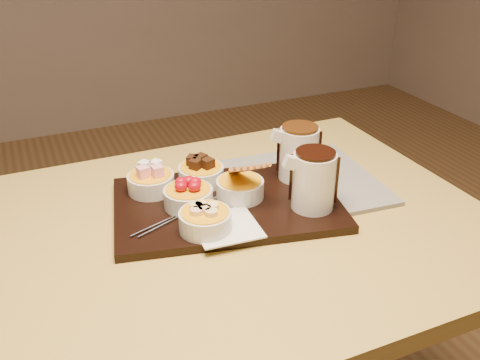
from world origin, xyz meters
name	(u,v)px	position (x,y,z in m)	size (l,w,h in m)	color
dining_table	(195,271)	(0.00, 0.00, 0.65)	(1.20, 0.80, 0.75)	gold
serving_board	(227,204)	(0.09, 0.05, 0.76)	(0.46, 0.30, 0.02)	black
napkin	(226,227)	(0.05, -0.04, 0.77)	(0.12, 0.12, 0.00)	white
bowl_marshmallows	(151,183)	(-0.04, 0.15, 0.79)	(0.10, 0.10, 0.04)	silver
bowl_cake	(201,175)	(0.07, 0.15, 0.79)	(0.10, 0.10, 0.04)	silver
bowl_strawberries	(188,198)	(0.01, 0.06, 0.79)	(0.10, 0.10, 0.04)	silver
bowl_biscotti	(240,189)	(0.12, 0.05, 0.79)	(0.10, 0.10, 0.04)	silver
bowl_bananas	(205,221)	(0.01, -0.03, 0.79)	(0.10, 0.10, 0.04)	silver
pitcher_dark_chocolate	(314,181)	(0.24, -0.04, 0.83)	(0.09, 0.09, 0.12)	silver
pitcher_milk_chocolate	(299,154)	(0.28, 0.08, 0.83)	(0.09, 0.09, 0.12)	silver
fondue_skewers	(185,211)	(0.00, 0.04, 0.77)	(0.26, 0.03, 0.01)	silver
newspaper	(287,185)	(0.25, 0.08, 0.76)	(0.40, 0.32, 0.01)	beige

